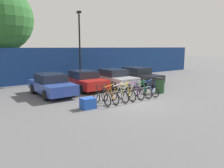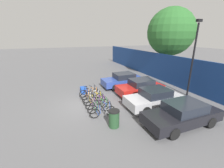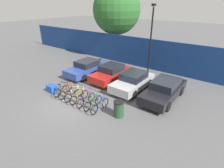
{
  "view_description": "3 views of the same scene",
  "coord_description": "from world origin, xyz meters",
  "px_view_note": "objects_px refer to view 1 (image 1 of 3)",
  "views": [
    {
      "loc": [
        -7.88,
        -9.09,
        3.08
      ],
      "look_at": [
        -0.63,
        0.84,
        0.99
      ],
      "focal_mm": 35.0,
      "sensor_mm": 36.0,
      "label": 1
    },
    {
      "loc": [
        10.2,
        -2.13,
        4.98
      ],
      "look_at": [
        -0.22,
        2.09,
        1.34
      ],
      "focal_mm": 24.0,
      "sensor_mm": 36.0,
      "label": 2
    },
    {
      "loc": [
        8.31,
        -6.46,
        6.28
      ],
      "look_at": [
        1.51,
        2.52,
        0.97
      ],
      "focal_mm": 28.0,
      "sensor_mm": 36.0,
      "label": 3
    }
  ],
  "objects_px": {
    "lamp_post": "(80,43)",
    "bicycle_blue": "(149,90)",
    "bicycle_black": "(102,98)",
    "bicycle_purple": "(135,92)",
    "car_red": "(84,80)",
    "bicycle_orange": "(110,96)",
    "car_silver": "(114,78)",
    "bicycle_white": "(119,95)",
    "car_blue": "(52,85)",
    "bicycle_green": "(142,91)",
    "trash_bin": "(160,85)",
    "cargo_crate": "(88,103)",
    "car_black": "(137,76)",
    "bike_rack": "(126,91)",
    "bicycle_yellow": "(126,94)"
  },
  "relations": [
    {
      "from": "lamp_post",
      "to": "bicycle_blue",
      "type": "bearing_deg",
      "value": -85.28
    },
    {
      "from": "bicycle_black",
      "to": "bicycle_purple",
      "type": "height_order",
      "value": "same"
    },
    {
      "from": "car_red",
      "to": "bicycle_orange",
      "type": "bearing_deg",
      "value": -99.77
    },
    {
      "from": "car_red",
      "to": "car_silver",
      "type": "distance_m",
      "value": 2.44
    },
    {
      "from": "bicycle_white",
      "to": "car_blue",
      "type": "xyz_separation_m",
      "value": [
        -2.53,
        3.84,
        0.31
      ]
    },
    {
      "from": "bicycle_orange",
      "to": "bicycle_green",
      "type": "xyz_separation_m",
      "value": [
        2.48,
        0.0,
        0.0
      ]
    },
    {
      "from": "car_silver",
      "to": "lamp_post",
      "type": "height_order",
      "value": "lamp_post"
    },
    {
      "from": "lamp_post",
      "to": "trash_bin",
      "type": "distance_m",
      "value": 8.49
    },
    {
      "from": "bicycle_orange",
      "to": "bicycle_purple",
      "type": "bearing_deg",
      "value": -3.62
    },
    {
      "from": "lamp_post",
      "to": "cargo_crate",
      "type": "distance_m",
      "value": 9.66
    },
    {
      "from": "bicycle_purple",
      "to": "bicycle_white",
      "type": "bearing_deg",
      "value": 177.53
    },
    {
      "from": "bicycle_green",
      "to": "car_black",
      "type": "height_order",
      "value": "car_black"
    },
    {
      "from": "bicycle_black",
      "to": "lamp_post",
      "type": "relative_size",
      "value": 0.28
    },
    {
      "from": "bicycle_white",
      "to": "car_blue",
      "type": "height_order",
      "value": "car_blue"
    },
    {
      "from": "bicycle_green",
      "to": "car_red",
      "type": "xyz_separation_m",
      "value": [
        -1.76,
        4.23,
        0.31
      ]
    },
    {
      "from": "bike_rack",
      "to": "cargo_crate",
      "type": "bearing_deg",
      "value": -171.83
    },
    {
      "from": "bicycle_yellow",
      "to": "car_blue",
      "type": "xyz_separation_m",
      "value": [
        -3.05,
        3.84,
        0.31
      ]
    },
    {
      "from": "bicycle_orange",
      "to": "car_blue",
      "type": "relative_size",
      "value": 0.41
    },
    {
      "from": "bicycle_orange",
      "to": "car_red",
      "type": "distance_m",
      "value": 4.3
    },
    {
      "from": "car_blue",
      "to": "bicycle_green",
      "type": "bearing_deg",
      "value": -41.5
    },
    {
      "from": "bike_rack",
      "to": "car_black",
      "type": "height_order",
      "value": "car_black"
    },
    {
      "from": "car_silver",
      "to": "bicycle_yellow",
      "type": "bearing_deg",
      "value": -116.74
    },
    {
      "from": "car_blue",
      "to": "bicycle_purple",
      "type": "bearing_deg",
      "value": -46.04
    },
    {
      "from": "car_red",
      "to": "bicycle_blue",
      "type": "bearing_deg",
      "value": -61.01
    },
    {
      "from": "bike_rack",
      "to": "bicycle_blue",
      "type": "height_order",
      "value": "bicycle_blue"
    },
    {
      "from": "trash_bin",
      "to": "cargo_crate",
      "type": "xyz_separation_m",
      "value": [
        -5.9,
        -0.49,
        -0.24
      ]
    },
    {
      "from": "bike_rack",
      "to": "bicycle_yellow",
      "type": "relative_size",
      "value": 2.42
    },
    {
      "from": "bicycle_orange",
      "to": "car_black",
      "type": "bearing_deg",
      "value": 31.36
    },
    {
      "from": "bicycle_yellow",
      "to": "car_blue",
      "type": "distance_m",
      "value": 4.92
    },
    {
      "from": "bicycle_white",
      "to": "car_red",
      "type": "distance_m",
      "value": 4.24
    },
    {
      "from": "car_blue",
      "to": "car_black",
      "type": "bearing_deg",
      "value": 0.83
    },
    {
      "from": "bicycle_orange",
      "to": "car_red",
      "type": "relative_size",
      "value": 0.43
    },
    {
      "from": "car_blue",
      "to": "bicycle_yellow",
      "type": "bearing_deg",
      "value": -51.54
    },
    {
      "from": "bicycle_orange",
      "to": "trash_bin",
      "type": "bearing_deg",
      "value": -0.52
    },
    {
      "from": "bike_rack",
      "to": "bicycle_green",
      "type": "relative_size",
      "value": 2.42
    },
    {
      "from": "bike_rack",
      "to": "bicycle_orange",
      "type": "height_order",
      "value": "bicycle_orange"
    },
    {
      "from": "bicycle_orange",
      "to": "bicycle_black",
      "type": "bearing_deg",
      "value": 176.38
    },
    {
      "from": "bike_rack",
      "to": "car_silver",
      "type": "relative_size",
      "value": 1.0
    },
    {
      "from": "bike_rack",
      "to": "bicycle_green",
      "type": "bearing_deg",
      "value": -7.0
    },
    {
      "from": "bicycle_yellow",
      "to": "bicycle_orange",
      "type": "bearing_deg",
      "value": -179.02
    },
    {
      "from": "trash_bin",
      "to": "car_silver",
      "type": "bearing_deg",
      "value": 108.45
    },
    {
      "from": "bicycle_green",
      "to": "car_red",
      "type": "bearing_deg",
      "value": 110.84
    },
    {
      "from": "car_black",
      "to": "bicycle_blue",
      "type": "bearing_deg",
      "value": -123.13
    },
    {
      "from": "bike_rack",
      "to": "car_silver",
      "type": "xyz_separation_m",
      "value": [
        1.87,
        3.72,
        0.2
      ]
    },
    {
      "from": "bicycle_black",
      "to": "bicycle_blue",
      "type": "relative_size",
      "value": 1.0
    },
    {
      "from": "bicycle_yellow",
      "to": "bicycle_purple",
      "type": "bearing_deg",
      "value": 0.98
    },
    {
      "from": "car_blue",
      "to": "trash_bin",
      "type": "height_order",
      "value": "car_blue"
    },
    {
      "from": "bicycle_black",
      "to": "car_silver",
      "type": "distance_m",
      "value": 5.34
    },
    {
      "from": "bike_rack",
      "to": "car_blue",
      "type": "height_order",
      "value": "car_blue"
    },
    {
      "from": "bike_rack",
      "to": "bicycle_blue",
      "type": "xyz_separation_m",
      "value": [
        1.8,
        -0.15,
        -0.11
      ]
    }
  ]
}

